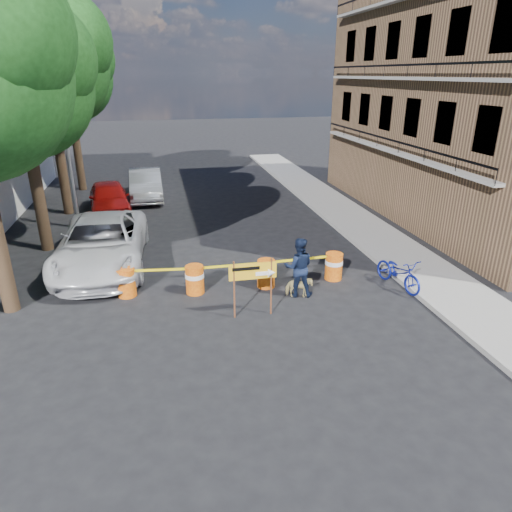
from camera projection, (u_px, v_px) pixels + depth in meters
name	position (u px, v px, depth m)	size (l,w,h in m)	color
ground	(257.00, 319.00, 12.66)	(120.00, 120.00, 0.00)	black
sidewalk_east	(370.00, 233.00, 19.28)	(2.40, 40.00, 0.15)	gray
apartment_building	(486.00, 82.00, 20.01)	(8.00, 16.00, 12.00)	#886245
tree_mid_a	(20.00, 84.00, 15.47)	(5.25, 5.00, 8.68)	#332316
tree_mid_b	(47.00, 64.00, 19.74)	(5.67, 5.40, 9.62)	#332316
tree_far	(68.00, 76.00, 24.47)	(5.04, 4.80, 8.84)	#332316
streetlamp	(65.00, 125.00, 18.50)	(1.25, 0.18, 8.00)	gray
barrel_far_left	(126.00, 282.00, 13.81)	(0.58, 0.58, 0.90)	#C4390B
barrel_mid_left	(195.00, 279.00, 13.99)	(0.58, 0.58, 0.90)	#C4390B
barrel_mid_right	(266.00, 273.00, 14.42)	(0.58, 0.58, 0.90)	#C4390B
barrel_far_right	(334.00, 266.00, 14.96)	(0.58, 0.58, 0.90)	#C4390B
detour_sign	(259.00, 275.00, 12.40)	(1.32, 0.25, 1.69)	#592D19
pedestrian	(299.00, 267.00, 13.70)	(0.90, 0.70, 1.85)	#111A33
bicycle	(400.00, 258.00, 14.20)	(0.68, 1.03, 1.96)	#121E96
dog	(299.00, 287.00, 13.76)	(0.37, 0.80, 0.68)	#CCBA75
suv_white	(102.00, 244.00, 15.78)	(2.86, 6.20, 1.72)	silver
sedan_red	(109.00, 198.00, 21.96)	(1.80, 4.46, 1.52)	#9A0F0C
sedan_silver	(146.00, 184.00, 24.57)	(1.64, 4.69, 1.55)	#A4A6AB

